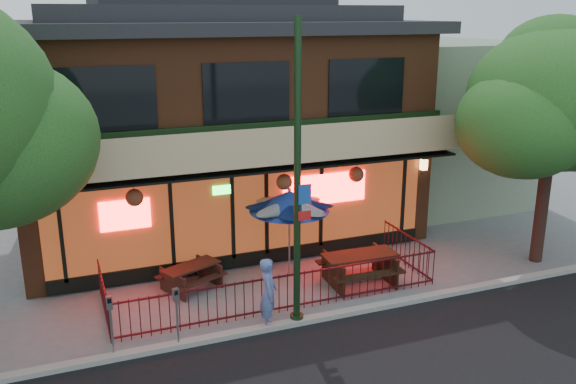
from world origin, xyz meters
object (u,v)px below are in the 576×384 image
object	(u,v)px
street_tree_right	(555,92)
pedestrian	(269,293)
street_light	(297,195)
parking_meter_far	(111,316)
picnic_table_right	(360,264)
parking_meter_near	(177,308)
picnic_table_left	(191,273)
patio_umbrella	(289,201)

from	to	relation	value
street_tree_right	pedestrian	distance (m)	9.69
street_light	street_tree_right	distance (m)	8.30
street_tree_right	parking_meter_far	size ratio (longest dim) A/B	4.92
picnic_table_right	street_tree_right	bearing A→B (deg)	-4.18
street_light	pedestrian	bearing A→B (deg)	175.58
street_light	parking_meter_near	distance (m)	3.59
street_light	picnic_table_left	bearing A→B (deg)	125.02
street_light	picnic_table_right	distance (m)	3.80
street_tree_right	picnic_table_left	size ratio (longest dim) A/B	3.75
patio_umbrella	picnic_table_left	bearing A→B (deg)	178.92
street_light	pedestrian	size ratio (longest dim) A/B	4.10
street_tree_right	picnic_table_left	xyz separation A→B (m)	(-9.95, 1.74, -4.53)
street_light	picnic_table_left	xyz separation A→B (m)	(-1.91, 2.72, -2.72)
picnic_table_right	patio_umbrella	size ratio (longest dim) A/B	0.81
pedestrian	parking_meter_near	size ratio (longest dim) A/B	1.22
street_light	pedestrian	world-z (taller)	street_light
picnic_table_left	picnic_table_right	distance (m)	4.50
patio_umbrella	parking_meter_near	distance (m)	4.76
parking_meter_far	street_tree_right	bearing A→B (deg)	4.60
pedestrian	parking_meter_far	bearing A→B (deg)	109.48
picnic_table_left	pedestrian	xyz separation A→B (m)	(1.22, -2.67, 0.42)
picnic_table_right	patio_umbrella	world-z (taller)	patio_umbrella
picnic_table_right	parking_meter_near	xyz separation A→B (m)	(-5.23, -1.48, 0.39)
picnic_table_right	pedestrian	size ratio (longest dim) A/B	1.19
street_tree_right	parking_meter_near	size ratio (longest dim) A/B	5.02
picnic_table_right	pedestrian	distance (m)	3.37
street_tree_right	picnic_table_left	distance (m)	11.07
patio_umbrella	street_tree_right	bearing A→B (deg)	-13.19
pedestrian	parking_meter_far	world-z (taller)	pedestrian
picnic_table_left	parking_meter_near	world-z (taller)	parking_meter_near
picnic_table_right	parking_meter_far	size ratio (longest dim) A/B	1.43
parking_meter_far	pedestrian	bearing A→B (deg)	0.82
picnic_table_left	patio_umbrella	size ratio (longest dim) A/B	0.75
patio_umbrella	pedestrian	distance (m)	3.30
picnic_table_left	pedestrian	distance (m)	2.97
parking_meter_far	patio_umbrella	bearing A→B (deg)	27.81
picnic_table_left	parking_meter_far	distance (m)	3.60
parking_meter_near	parking_meter_far	distance (m)	1.37
street_light	patio_umbrella	world-z (taller)	street_light
picnic_table_left	pedestrian	bearing A→B (deg)	-65.40
street_light	picnic_table_right	bearing A→B (deg)	30.35
patio_umbrella	parking_meter_near	size ratio (longest dim) A/B	1.79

